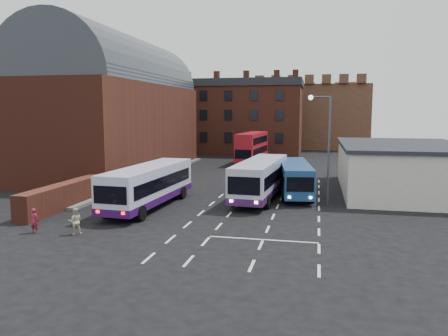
% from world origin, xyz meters
% --- Properties ---
extents(ground, '(180.00, 180.00, 0.00)m').
position_xyz_m(ground, '(0.00, 0.00, 0.00)').
color(ground, black).
extents(railway_station, '(12.00, 28.00, 16.00)m').
position_xyz_m(railway_station, '(-15.50, 21.00, 7.64)').
color(railway_station, '#602B1E').
rests_on(railway_station, ground).
extents(forecourt_wall, '(1.20, 10.00, 1.80)m').
position_xyz_m(forecourt_wall, '(-10.20, 2.00, 0.90)').
color(forecourt_wall, '#602B1E').
rests_on(forecourt_wall, ground).
extents(cream_building, '(10.40, 16.40, 4.25)m').
position_xyz_m(cream_building, '(15.00, 14.00, 2.16)').
color(cream_building, beige).
rests_on(cream_building, ground).
extents(brick_terrace, '(22.00, 10.00, 11.00)m').
position_xyz_m(brick_terrace, '(-6.00, 46.00, 5.50)').
color(brick_terrace, brown).
rests_on(brick_terrace, ground).
extents(castle_keep, '(22.00, 22.00, 12.00)m').
position_xyz_m(castle_keep, '(6.00, 66.00, 6.00)').
color(castle_keep, brown).
rests_on(castle_keep, ground).
extents(bus_white_outbound, '(3.26, 11.30, 3.05)m').
position_xyz_m(bus_white_outbound, '(-4.21, 3.48, 1.80)').
color(bus_white_outbound, silver).
rests_on(bus_white_outbound, ground).
extents(bus_white_inbound, '(3.49, 11.51, 3.10)m').
position_xyz_m(bus_white_inbound, '(3.35, 8.40, 1.83)').
color(bus_white_inbound, '#B0B3CC').
rests_on(bus_white_inbound, ground).
extents(bus_blue, '(3.48, 10.12, 2.70)m').
position_xyz_m(bus_blue, '(6.00, 10.57, 1.60)').
color(bus_blue, navy).
rests_on(bus_blue, ground).
extents(bus_red_double, '(3.20, 10.55, 4.16)m').
position_xyz_m(bus_red_double, '(-0.96, 32.69, 2.21)').
color(bus_red_double, '#A61520').
rests_on(bus_red_double, ground).
extents(street_lamp, '(1.66, 0.42, 8.19)m').
position_xyz_m(street_lamp, '(8.32, 6.88, 4.94)').
color(street_lamp, '#45484D').
rests_on(street_lamp, ground).
extents(pedestrian_red, '(0.55, 0.38, 1.46)m').
position_xyz_m(pedestrian_red, '(-8.10, -4.45, 0.73)').
color(pedestrian_red, maroon).
rests_on(pedestrian_red, ground).
extents(pedestrian_beige, '(0.95, 0.89, 1.55)m').
position_xyz_m(pedestrian_beige, '(-5.63, -4.23, 0.77)').
color(pedestrian_beige, beige).
rests_on(pedestrian_beige, ground).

